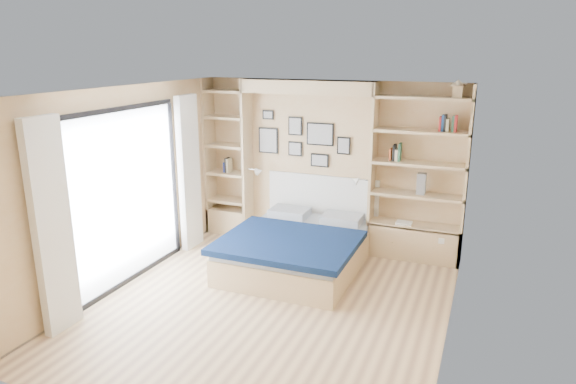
% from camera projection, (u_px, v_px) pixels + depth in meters
% --- Properties ---
extents(ground, '(4.50, 4.50, 0.00)m').
position_uv_depth(ground, '(270.00, 305.00, 6.09)').
color(ground, beige).
rests_on(ground, ground).
extents(room_shell, '(4.50, 4.50, 4.50)m').
position_uv_depth(room_shell, '(288.00, 184.00, 7.29)').
color(room_shell, tan).
rests_on(room_shell, ground).
extents(bed, '(1.76, 2.16, 1.07)m').
position_uv_depth(bed, '(298.00, 248.00, 7.09)').
color(bed, '#D2B886').
rests_on(bed, ground).
extents(photo_gallery, '(1.48, 0.02, 0.82)m').
position_uv_depth(photo_gallery, '(301.00, 139.00, 7.80)').
color(photo_gallery, black).
rests_on(photo_gallery, ground).
extents(reading_lamps, '(1.92, 0.12, 0.15)m').
position_uv_depth(reading_lamps, '(305.00, 175.00, 7.69)').
color(reading_lamps, silver).
rests_on(reading_lamps, ground).
extents(shelf_decor, '(3.57, 0.23, 2.03)m').
position_uv_depth(shelf_decor, '(404.00, 142.00, 7.07)').
color(shelf_decor, '#9C3F1D').
rests_on(shelf_decor, ground).
extents(deck, '(3.20, 4.00, 0.05)m').
position_uv_depth(deck, '(42.00, 260.00, 7.38)').
color(deck, '#766757').
rests_on(deck, ground).
extents(deck_chair, '(0.74, 0.94, 0.83)m').
position_uv_depth(deck_chair, '(54.00, 234.00, 7.28)').
color(deck_chair, tan).
rests_on(deck_chair, ground).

